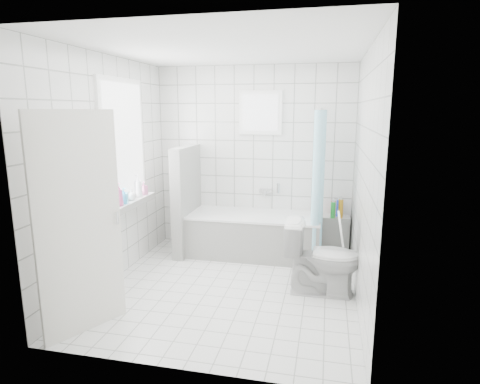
# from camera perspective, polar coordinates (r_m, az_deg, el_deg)

# --- Properties ---
(ground) EXTENTS (3.00, 3.00, 0.00)m
(ground) POSITION_cam_1_polar(r_m,az_deg,el_deg) (4.70, -1.62, -13.47)
(ground) COLOR white
(ground) RESTS_ON ground
(ceiling) EXTENTS (3.00, 3.00, 0.00)m
(ceiling) POSITION_cam_1_polar(r_m,az_deg,el_deg) (4.30, -1.83, 19.73)
(ceiling) COLOR white
(ceiling) RESTS_ON ground
(wall_back) EXTENTS (2.80, 0.02, 2.60)m
(wall_back) POSITION_cam_1_polar(r_m,az_deg,el_deg) (5.76, 1.92, 4.73)
(wall_back) COLOR white
(wall_back) RESTS_ON ground
(wall_front) EXTENTS (2.80, 0.02, 2.60)m
(wall_front) POSITION_cam_1_polar(r_m,az_deg,el_deg) (2.91, -8.91, -2.34)
(wall_front) COLOR white
(wall_front) RESTS_ON ground
(wall_left) EXTENTS (0.02, 3.00, 2.60)m
(wall_left) POSITION_cam_1_polar(r_m,az_deg,el_deg) (4.84, -18.02, 2.82)
(wall_left) COLOR white
(wall_left) RESTS_ON ground
(wall_right) EXTENTS (0.02, 3.00, 2.60)m
(wall_right) POSITION_cam_1_polar(r_m,az_deg,el_deg) (4.20, 17.16, 1.60)
(wall_right) COLOR white
(wall_right) RESTS_ON ground
(window_left) EXTENTS (0.01, 0.90, 1.40)m
(window_left) POSITION_cam_1_polar(r_m,az_deg,el_deg) (5.05, -16.08, 6.71)
(window_left) COLOR white
(window_left) RESTS_ON wall_left
(window_back) EXTENTS (0.50, 0.01, 0.50)m
(window_back) POSITION_cam_1_polar(r_m,az_deg,el_deg) (5.66, 2.90, 11.19)
(window_back) COLOR white
(window_back) RESTS_ON wall_back
(window_sill) EXTENTS (0.18, 1.02, 0.08)m
(window_sill) POSITION_cam_1_polar(r_m,az_deg,el_deg) (5.14, -15.17, -1.52)
(window_sill) COLOR white
(window_sill) RESTS_ON wall_left
(door) EXTENTS (0.40, 0.73, 2.00)m
(door) POSITION_cam_1_polar(r_m,az_deg,el_deg) (3.80, -21.87, -4.41)
(door) COLOR silver
(door) RESTS_ON ground
(bathtub) EXTENTS (1.80, 0.77, 0.58)m
(bathtub) POSITION_cam_1_polar(r_m,az_deg,el_deg) (5.60, 2.07, -6.06)
(bathtub) COLOR white
(bathtub) RESTS_ON ground
(partition_wall) EXTENTS (0.15, 0.85, 1.50)m
(partition_wall) POSITION_cam_1_polar(r_m,az_deg,el_deg) (5.68, -7.60, -1.11)
(partition_wall) COLOR white
(partition_wall) RESTS_ON ground
(tiled_ledge) EXTENTS (0.40, 0.24, 0.55)m
(tiled_ledge) POSITION_cam_1_polar(r_m,az_deg,el_deg) (5.77, 13.25, -6.00)
(tiled_ledge) COLOR white
(tiled_ledge) RESTS_ON ground
(toilet) EXTENTS (0.81, 0.47, 0.82)m
(toilet) POSITION_cam_1_polar(r_m,az_deg,el_deg) (4.52, 11.63, -9.10)
(toilet) COLOR white
(toilet) RESTS_ON ground
(curtain_rod) EXTENTS (0.02, 0.80, 0.02)m
(curtain_rod) POSITION_cam_1_polar(r_m,az_deg,el_deg) (5.23, 11.43, 11.48)
(curtain_rod) COLOR silver
(curtain_rod) RESTS_ON wall_back
(shower_curtain) EXTENTS (0.14, 0.48, 1.78)m
(shower_curtain) POSITION_cam_1_polar(r_m,az_deg,el_deg) (5.18, 11.00, 1.48)
(shower_curtain) COLOR #52D0F2
(shower_curtain) RESTS_ON curtain_rod
(tub_faucet) EXTENTS (0.18, 0.06, 0.06)m
(tub_faucet) POSITION_cam_1_polar(r_m,az_deg,el_deg) (5.77, 3.69, 0.18)
(tub_faucet) COLOR silver
(tub_faucet) RESTS_ON wall_back
(sill_bottles) EXTENTS (0.15, 0.76, 0.29)m
(sill_bottles) POSITION_cam_1_polar(r_m,az_deg,el_deg) (5.07, -15.33, 0.12)
(sill_bottles) COLOR #C74D8B
(sill_bottles) RESTS_ON window_sill
(ledge_bottles) EXTENTS (0.16, 0.20, 0.26)m
(ledge_bottles) POSITION_cam_1_polar(r_m,az_deg,el_deg) (5.63, 13.57, -2.35)
(ledge_bottles) COLOR orange
(ledge_bottles) RESTS_ON tiled_ledge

